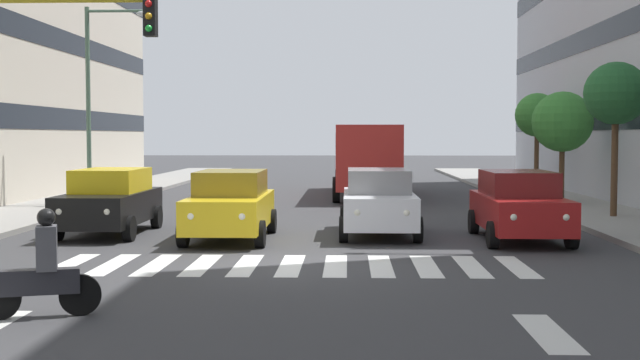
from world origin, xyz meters
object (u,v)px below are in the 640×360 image
object	(u,v)px
street_tree_1	(616,94)
street_tree_3	(537,116)
car_0	(519,205)
car_1	(378,201)
motorcycle_with_rider	(42,273)
street_tree_2	(562,122)
traffic_light_gantry	(0,80)
car_2	(231,204)
street_lamp_left	(626,37)
bus_behind_traffic	(367,153)
street_lamp_right	(98,85)
car_3	(110,201)

from	to	relation	value
street_tree_1	street_tree_3	bearing A→B (deg)	-90.58
car_0	car_1	size ratio (longest dim) A/B	1.00
motorcycle_with_rider	street_tree_3	distance (m)	27.72
street_tree_3	street_tree_2	bearing A→B (deg)	86.94
street_tree_1	traffic_light_gantry	bearing A→B (deg)	30.61
street_tree_3	street_tree_1	bearing A→B (deg)	89.42
car_2	motorcycle_with_rider	xyz separation A→B (m)	(1.43, 8.88, -0.24)
street_tree_1	street_tree_2	world-z (taller)	street_tree_1
car_0	street_lamp_left	xyz separation A→B (m)	(-2.24, 0.89, 4.01)
bus_behind_traffic	street_lamp_right	xyz separation A→B (m)	(9.74, 6.20, 2.54)
car_0	street_lamp_right	distance (m)	16.22
motorcycle_with_rider	street_lamp_right	bearing A→B (deg)	-75.53
car_0	street_lamp_right	size ratio (longest dim) A/B	0.63
motorcycle_with_rider	street_tree_3	world-z (taller)	street_tree_3
street_lamp_right	car_1	bearing A→B (deg)	141.19
street_tree_2	car_0	bearing A→B (deg)	70.24
street_tree_2	car_1	bearing A→B (deg)	52.54
bus_behind_traffic	traffic_light_gantry	bearing A→B (deg)	67.86
traffic_light_gantry	street_lamp_right	xyz separation A→B (m)	(1.96, -12.92, 0.68)
motorcycle_with_rider	car_1	bearing A→B (deg)	-117.57
street_tree_1	car_0	bearing A→B (deg)	51.18
street_lamp_right	car_2	bearing A→B (deg)	124.20
street_tree_3	car_1	bearing A→B (deg)	63.18
car_0	street_lamp_left	bearing A→B (deg)	158.35
street_tree_1	street_tree_2	size ratio (longest dim) A/B	1.15
motorcycle_with_rider	traffic_light_gantry	size ratio (longest dim) A/B	0.30
car_0	bus_behind_traffic	size ratio (longest dim) A/B	0.42
car_0	bus_behind_traffic	world-z (taller)	bus_behind_traffic
car_3	bus_behind_traffic	size ratio (longest dim) A/B	0.42
car_0	motorcycle_with_rider	distance (m)	12.40
car_0	car_2	xyz separation A→B (m)	(7.17, 0.04, 0.00)
car_1	traffic_light_gantry	size ratio (longest dim) A/B	0.81
car_3	street_tree_3	world-z (taller)	street_tree_3
traffic_light_gantry	street_tree_2	xyz separation A→B (m)	(-14.90, -14.38, -0.63)
street_lamp_left	street_tree_1	distance (m)	6.01
car_3	street_tree_3	bearing A→B (deg)	-134.67
street_lamp_left	street_lamp_right	world-z (taller)	street_lamp_left
bus_behind_traffic	motorcycle_with_rider	world-z (taller)	bus_behind_traffic
bus_behind_traffic	traffic_light_gantry	world-z (taller)	traffic_light_gantry
street_tree_2	street_lamp_left	bearing A→B (deg)	82.62
bus_behind_traffic	street_tree_3	distance (m)	7.60
bus_behind_traffic	traffic_light_gantry	xyz separation A→B (m)	(7.78, 19.12, 1.86)
car_3	street_lamp_left	bearing A→B (deg)	171.70
car_3	motorcycle_with_rider	bearing A→B (deg)	100.91
motorcycle_with_rider	traffic_light_gantry	distance (m)	6.27
car_1	street_tree_3	world-z (taller)	street_tree_3
street_lamp_left	street_tree_3	bearing A→B (deg)	-95.98
street_lamp_left	street_tree_2	distance (m)	11.38
street_tree_1	motorcycle_with_rider	bearing A→B (deg)	47.76
street_tree_3	traffic_light_gantry	bearing A→B (deg)	52.42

